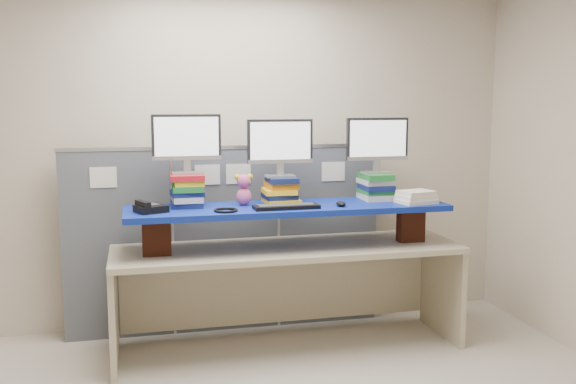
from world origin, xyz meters
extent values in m
cube|color=beige|center=(0.00, 0.00, 1.40)|extent=(5.00, 4.00, 2.80)
cube|color=#4D515B|center=(-0.87, 1.78, 0.75)|extent=(0.85, 0.05, 1.50)
cube|color=#4D515B|center=(0.00, 1.78, 0.75)|extent=(0.85, 0.05, 1.50)
cube|color=#4D515B|center=(0.87, 1.78, 0.75)|extent=(0.85, 0.05, 1.50)
cube|color=#B9BCC0|center=(0.00, 1.78, 1.51)|extent=(2.60, 0.06, 0.03)
cube|color=white|center=(-0.95, 1.75, 1.30)|extent=(0.20, 0.00, 0.16)
cube|color=white|center=(-0.15, 1.75, 1.30)|extent=(0.20, 0.00, 0.16)
cube|color=white|center=(0.10, 1.75, 1.30)|extent=(0.20, 0.00, 0.16)
cube|color=white|center=(0.90, 1.75, 1.30)|extent=(0.20, 0.00, 0.16)
cube|color=#C2B494|center=(0.40, 1.26, 0.77)|extent=(2.62, 0.78, 0.04)
cube|color=#C2B494|center=(-0.89, 1.25, 0.38)|extent=(0.05, 0.71, 0.75)
cube|color=#C2B494|center=(1.68, 1.26, 0.38)|extent=(0.05, 0.71, 0.75)
cube|color=maroon|center=(-0.58, 1.20, 0.93)|extent=(0.20, 0.11, 0.27)
cube|color=maroon|center=(1.37, 1.21, 0.93)|extent=(0.20, 0.11, 0.27)
cube|color=navy|center=(0.40, 1.26, 1.09)|extent=(2.40, 0.61, 0.04)
cube|color=#111C4C|center=(-0.35, 1.38, 1.13)|extent=(0.24, 0.28, 0.04)
cube|color=beige|center=(-0.34, 1.37, 1.17)|extent=(0.22, 0.27, 0.04)
cube|color=#111C4C|center=(-0.34, 1.37, 1.21)|extent=(0.24, 0.27, 0.04)
cube|color=#1F752B|center=(-0.34, 1.37, 1.25)|extent=(0.22, 0.28, 0.04)
cube|color=yellow|center=(-0.33, 1.38, 1.29)|extent=(0.22, 0.27, 0.04)
cube|color=red|center=(-0.34, 1.38, 1.33)|extent=(0.26, 0.30, 0.04)
cube|color=yellow|center=(0.37, 1.38, 1.13)|extent=(0.26, 0.29, 0.03)
cube|color=#111C4C|center=(0.36, 1.38, 1.16)|extent=(0.24, 0.27, 0.04)
cube|color=yellow|center=(0.35, 1.37, 1.20)|extent=(0.24, 0.27, 0.04)
cube|color=orange|center=(0.37, 1.39, 1.25)|extent=(0.23, 0.28, 0.05)
cube|color=#111C4C|center=(0.37, 1.38, 1.29)|extent=(0.21, 0.28, 0.04)
cube|color=beige|center=(1.14, 1.38, 1.13)|extent=(0.24, 0.31, 0.05)
cube|color=#1F752B|center=(1.13, 1.38, 1.17)|extent=(0.22, 0.28, 0.03)
cube|color=#111C4C|center=(1.14, 1.37, 1.21)|extent=(0.23, 0.29, 0.04)
cube|color=beige|center=(1.14, 1.39, 1.25)|extent=(0.23, 0.28, 0.04)
cube|color=#1F752B|center=(1.13, 1.38, 1.29)|extent=(0.22, 0.29, 0.05)
cube|color=#99999E|center=(-0.34, 1.37, 1.36)|extent=(0.22, 0.14, 0.02)
cube|color=#99999E|center=(-0.34, 1.37, 1.41)|extent=(0.05, 0.04, 0.09)
cube|color=black|center=(-0.34, 1.37, 1.62)|extent=(0.50, 0.04, 0.33)
cube|color=white|center=(-0.34, 1.35, 1.62)|extent=(0.46, 0.01, 0.29)
cube|color=#99999E|center=(0.36, 1.38, 1.32)|extent=(0.22, 0.14, 0.02)
cube|color=#99999E|center=(0.36, 1.38, 1.37)|extent=(0.05, 0.04, 0.09)
cube|color=black|center=(0.36, 1.38, 1.58)|extent=(0.50, 0.04, 0.33)
cube|color=white|center=(0.36, 1.36, 1.58)|extent=(0.46, 0.01, 0.29)
cube|color=#99999E|center=(1.14, 1.38, 1.33)|extent=(0.22, 0.14, 0.02)
cube|color=#99999E|center=(1.14, 1.38, 1.38)|extent=(0.05, 0.04, 0.09)
cube|color=black|center=(1.14, 1.38, 1.59)|extent=(0.50, 0.04, 0.33)
cube|color=white|center=(1.14, 1.36, 1.59)|extent=(0.46, 0.01, 0.29)
cube|color=black|center=(0.35, 1.11, 1.12)|extent=(0.48, 0.17, 0.03)
cube|color=#2E2E31|center=(0.35, 1.11, 1.14)|extent=(0.42, 0.12, 0.00)
ellipsoid|color=black|center=(0.77, 1.12, 1.13)|extent=(0.09, 0.13, 0.04)
cube|color=black|center=(-0.61, 1.18, 1.13)|extent=(0.25, 0.24, 0.05)
cube|color=#2E2E31|center=(-0.61, 1.18, 1.16)|extent=(0.13, 0.13, 0.01)
cube|color=black|center=(-0.66, 1.16, 1.18)|extent=(0.11, 0.18, 0.03)
torus|color=black|center=(-0.10, 1.09, 1.12)|extent=(0.18, 0.18, 0.02)
ellipsoid|color=#D65190|center=(0.08, 1.34, 1.18)|extent=(0.11, 0.10, 0.13)
sphere|color=#D65190|center=(0.08, 1.34, 1.29)|extent=(0.10, 0.10, 0.10)
sphere|color=yellow|center=(0.03, 1.34, 1.32)|extent=(0.05, 0.05, 0.05)
sphere|color=yellow|center=(0.12, 1.34, 1.32)|extent=(0.05, 0.05, 0.05)
cube|color=white|center=(1.37, 1.13, 1.13)|extent=(0.31, 0.27, 0.03)
cube|color=white|center=(1.37, 1.13, 1.16)|extent=(0.29, 0.25, 0.03)
cube|color=white|center=(1.37, 1.13, 1.19)|extent=(0.28, 0.24, 0.03)
camera|label=1|loc=(-0.69, -3.34, 1.87)|focal=40.00mm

